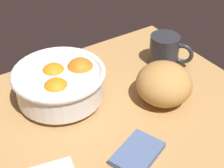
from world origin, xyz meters
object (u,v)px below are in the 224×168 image
fruit_bowl (61,82)px  mug (165,50)px  bread_loaf (164,84)px  napkin_spare (138,153)px

fruit_bowl → mug: (33.00, -1.37, -1.23)cm
mug → bread_loaf: bearing=-131.7°
bread_loaf → napkin_spare: 20.94cm
fruit_bowl → bread_loaf: size_ratio=1.59×
bread_loaf → fruit_bowl: bearing=147.1°
bread_loaf → napkin_spare: (-16.79, -11.74, -4.33)cm
fruit_bowl → napkin_spare: (4.93, -25.77, -5.06)cm
napkin_spare → mug: bearing=41.0°
bread_loaf → napkin_spare: bearing=-145.0°
fruit_bowl → mug: size_ratio=1.98×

